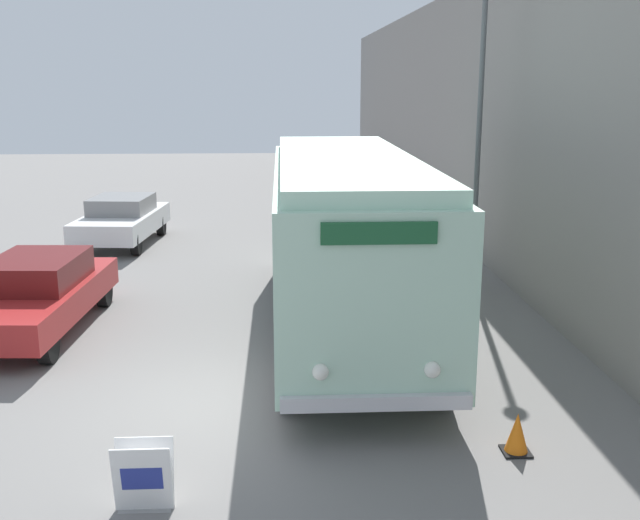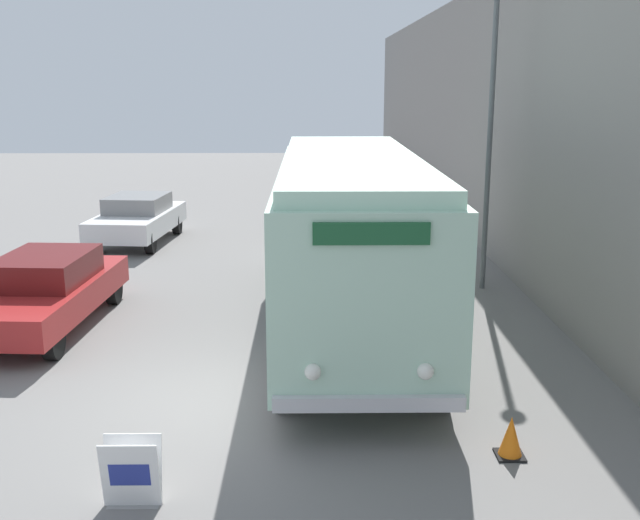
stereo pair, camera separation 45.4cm
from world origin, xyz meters
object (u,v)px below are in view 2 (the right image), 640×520
at_px(vintage_bus, 350,232).
at_px(traffic_cone, 511,437).
at_px(streetlamp, 492,96).
at_px(parked_car_mid, 138,218).
at_px(sign_board, 132,474).
at_px(parked_car_near, 46,290).

bearing_deg(vintage_bus, traffic_cone, -70.58).
height_order(streetlamp, traffic_cone, streetlamp).
height_order(vintage_bus, traffic_cone, vintage_bus).
bearing_deg(parked_car_mid, streetlamp, -24.11).
xyz_separation_m(vintage_bus, traffic_cone, (1.81, -5.13, -1.64)).
height_order(sign_board, parked_car_mid, parked_car_mid).
xyz_separation_m(vintage_bus, parked_car_near, (-5.88, 0.15, -1.16)).
bearing_deg(parked_car_near, sign_board, -60.64).
height_order(sign_board, parked_car_near, parked_car_near).
relative_size(vintage_bus, traffic_cone, 17.99).
distance_m(sign_board, traffic_cone, 4.70).
bearing_deg(sign_board, vintage_bus, 65.97).
bearing_deg(sign_board, parked_car_mid, 102.33).
height_order(vintage_bus, sign_board, vintage_bus).
xyz_separation_m(sign_board, parked_car_mid, (-3.12, 14.26, 0.35)).
bearing_deg(parked_car_near, streetlamp, 20.04).
bearing_deg(traffic_cone, sign_board, -166.67).
relative_size(streetlamp, parked_car_near, 1.41).
height_order(sign_board, traffic_cone, sign_board).
distance_m(vintage_bus, streetlamp, 5.01).
distance_m(vintage_bus, parked_car_near, 6.00).
xyz_separation_m(parked_car_mid, traffic_cone, (7.69, -13.18, -0.47)).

